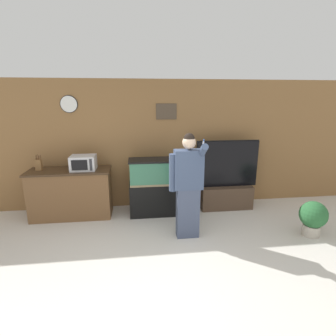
{
  "coord_description": "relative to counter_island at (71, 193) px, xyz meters",
  "views": [
    {
      "loc": [
        -0.21,
        -2.49,
        2.24
      ],
      "look_at": [
        0.32,
        1.91,
        1.05
      ],
      "focal_mm": 28.0,
      "sensor_mm": 36.0,
      "label": 1
    }
  ],
  "objects": [
    {
      "name": "potted_plant",
      "position": [
        4.14,
        -1.26,
        -0.13
      ],
      "size": [
        0.44,
        0.44,
        0.6
      ],
      "color": "#B2A899",
      "rests_on": "ground_plane"
    },
    {
      "name": "wall_back_paneled",
      "position": [
        1.48,
        0.43,
        0.83
      ],
      "size": [
        10.0,
        0.08,
        2.6
      ],
      "color": "olive",
      "rests_on": "ground_plane"
    },
    {
      "name": "aquarium_on_stand",
      "position": [
        1.64,
        -0.06,
        0.09
      ],
      "size": [
        1.07,
        0.47,
        1.11
      ],
      "color": "black",
      "rests_on": "ground_plane"
    },
    {
      "name": "counter_island",
      "position": [
        0.0,
        0.0,
        0.0
      ],
      "size": [
        1.52,
        0.6,
        0.94
      ],
      "color": "brown",
      "rests_on": "ground_plane"
    },
    {
      "name": "microwave",
      "position": [
        0.28,
        -0.01,
        0.6
      ],
      "size": [
        0.45,
        0.37,
        0.27
      ],
      "color": "silver",
      "rests_on": "counter_island"
    },
    {
      "name": "person_standing",
      "position": [
        2.06,
        -1.02,
        0.43
      ],
      "size": [
        0.54,
        0.41,
        1.72
      ],
      "color": "#424C66",
      "rests_on": "ground_plane"
    },
    {
      "name": "tv_on_stand",
      "position": [
        3.09,
        0.05,
        -0.05
      ],
      "size": [
        1.28,
        0.4,
        1.43
      ],
      "color": "#4C3828",
      "rests_on": "ground_plane"
    },
    {
      "name": "ground_plane",
      "position": [
        1.49,
        -2.42,
        -0.47
      ],
      "size": [
        18.0,
        18.0,
        0.0
      ],
      "primitive_type": "plane",
      "color": "beige"
    },
    {
      "name": "knife_block",
      "position": [
        -0.54,
        0.05,
        0.58
      ],
      "size": [
        0.11,
        0.09,
        0.3
      ],
      "color": "brown",
      "rests_on": "counter_island"
    }
  ]
}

